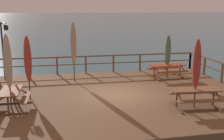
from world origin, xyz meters
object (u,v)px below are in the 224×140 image
object	(u,v)px
picnic_table_mid_centre	(196,94)
patio_umbrella_tall_back_right	(197,65)
patio_umbrella_short_mid	(73,44)
picnic_table_front_right	(167,68)
lamp_post_hooked	(4,42)
picnic_table_back_left	(11,96)
patio_umbrella_short_back	(8,62)
patio_umbrella_tall_front	(168,51)
patio_umbrella_tall_mid_left	(28,60)

from	to	relation	value
picnic_table_mid_centre	patio_umbrella_tall_back_right	xyz separation A→B (m)	(-0.03, -0.00, 1.20)
patio_umbrella_short_mid	picnic_table_front_right	bearing A→B (deg)	-2.79
picnic_table_mid_centre	lamp_post_hooked	xyz separation A→B (m)	(-8.22, 6.22, 1.55)
picnic_table_back_left	lamp_post_hooked	size ratio (longest dim) A/B	0.52
patio_umbrella_tall_back_right	picnic_table_mid_centre	bearing A→B (deg)	7.38
picnic_table_back_left	picnic_table_mid_centre	size ratio (longest dim) A/B	0.82
picnic_table_mid_centre	lamp_post_hooked	size ratio (longest dim) A/B	0.63
picnic_table_front_right	patio_umbrella_short_back	bearing A→B (deg)	-155.94
picnic_table_front_right	patio_umbrella_tall_front	distance (m)	1.00
patio_umbrella_tall_mid_left	picnic_table_back_left	bearing A→B (deg)	-118.87
patio_umbrella_tall_back_right	picnic_table_front_right	bearing A→B (deg)	80.35
patio_umbrella_tall_front	picnic_table_back_left	bearing A→B (deg)	-155.81
picnic_table_back_left	patio_umbrella_short_back	size ratio (longest dim) A/B	0.56
patio_umbrella_tall_mid_left	patio_umbrella_short_mid	distance (m)	3.50
patio_umbrella_short_mid	picnic_table_mid_centre	bearing A→B (deg)	-48.73
picnic_table_back_left	patio_umbrella_tall_back_right	size ratio (longest dim) A/B	0.60
lamp_post_hooked	picnic_table_mid_centre	bearing A→B (deg)	-37.14
picnic_table_front_right	patio_umbrella_short_mid	xyz separation A→B (m)	(-5.31, 0.26, 1.49)
patio_umbrella_tall_mid_left	lamp_post_hooked	size ratio (longest dim) A/B	0.87
picnic_table_front_right	patio_umbrella_tall_back_right	distance (m)	5.10
patio_umbrella_tall_back_right	patio_umbrella_tall_front	world-z (taller)	patio_umbrella_tall_back_right
patio_umbrella_short_back	patio_umbrella_tall_mid_left	world-z (taller)	patio_umbrella_short_back
patio_umbrella_short_back	patio_umbrella_tall_mid_left	size ratio (longest dim) A/B	1.07
patio_umbrella_tall_front	patio_umbrella_short_mid	xyz separation A→B (m)	(-5.30, 0.27, 0.49)
picnic_table_mid_centre	patio_umbrella_tall_back_right	size ratio (longest dim) A/B	0.73
picnic_table_back_left	lamp_post_hooked	distance (m)	5.30
picnic_table_back_left	patio_umbrella_short_mid	size ratio (longest dim) A/B	0.51
picnic_table_back_left	patio_umbrella_short_back	bearing A→B (deg)	121.23
picnic_table_mid_centre	picnic_table_front_right	distance (m)	4.94
lamp_post_hooked	patio_umbrella_tall_front	bearing A→B (deg)	-8.55
picnic_table_back_left	picnic_table_mid_centre	bearing A→B (deg)	-9.76
picnic_table_front_right	patio_umbrella_short_back	size ratio (longest dim) A/B	0.70
picnic_table_mid_centre	lamp_post_hooked	distance (m)	10.42
patio_umbrella_tall_front	lamp_post_hooked	bearing A→B (deg)	171.45
patio_umbrella_short_back	lamp_post_hooked	bearing A→B (deg)	100.70
patio_umbrella_tall_mid_left	lamp_post_hooked	bearing A→B (deg)	112.28
picnic_table_back_left	lamp_post_hooked	xyz separation A→B (m)	(-0.95, 4.97, 1.56)
patio_umbrella_short_back	patio_umbrella_tall_mid_left	distance (m)	1.29
patio_umbrella_short_back	picnic_table_mid_centre	bearing A→B (deg)	-9.92
patio_umbrella_tall_back_right	patio_umbrella_tall_front	distance (m)	4.95
patio_umbrella_tall_front	patio_umbrella_short_mid	distance (m)	5.33
patio_umbrella_short_back	patio_umbrella_tall_mid_left	xyz separation A→B (m)	(0.64, 1.11, -0.12)
patio_umbrella_tall_front	patio_umbrella_tall_back_right	bearing A→B (deg)	-99.60
patio_umbrella_short_mid	lamp_post_hooked	size ratio (longest dim) A/B	1.01
picnic_table_front_right	patio_umbrella_tall_front	xyz separation A→B (m)	(-0.01, -0.01, 1.00)
patio_umbrella_short_mid	lamp_post_hooked	world-z (taller)	patio_umbrella_short_mid
picnic_table_front_right	patio_umbrella_tall_back_right	xyz separation A→B (m)	(-0.83, -4.88, 1.20)
picnic_table_front_right	patio_umbrella_short_mid	bearing A→B (deg)	177.21
picnic_table_back_left	patio_umbrella_short_mid	world-z (taller)	patio_umbrella_short_mid
picnic_table_back_left	picnic_table_front_right	size ratio (longest dim) A/B	0.80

